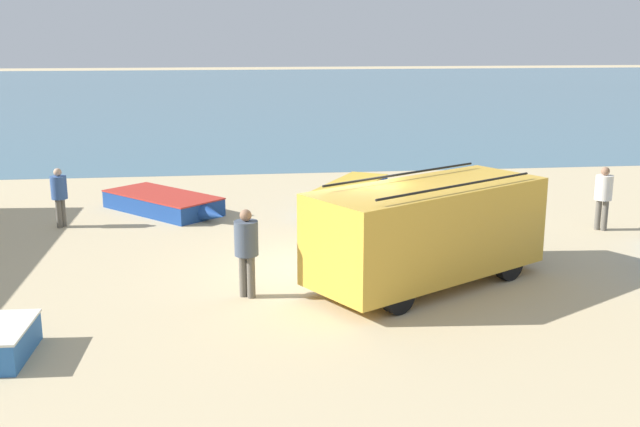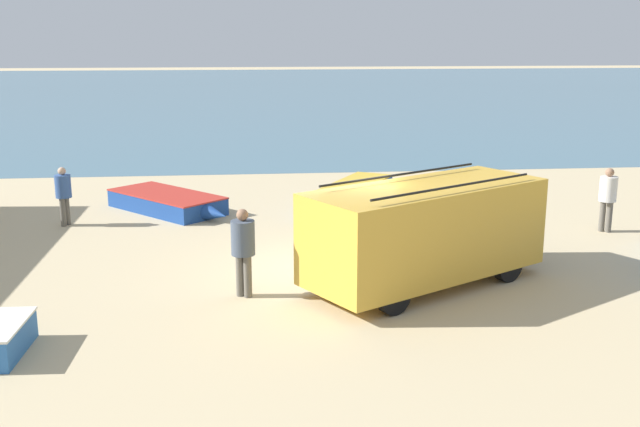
# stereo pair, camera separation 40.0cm
# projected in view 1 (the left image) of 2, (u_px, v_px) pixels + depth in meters

# --- Properties ---
(ground_plane) EXTENTS (200.00, 200.00, 0.00)m
(ground_plane) POSITION_uv_depth(u_px,v_px,m) (337.00, 271.00, 16.73)
(ground_plane) COLOR tan
(sea_water) EXTENTS (120.00, 80.00, 0.01)m
(sea_water) POSITION_uv_depth(u_px,v_px,m) (254.00, 92.00, 66.89)
(sea_water) COLOR #477084
(sea_water) RESTS_ON ground_plane
(parked_van) EXTENTS (5.60, 4.41, 2.29)m
(parked_van) POSITION_uv_depth(u_px,v_px,m) (428.00, 230.00, 15.62)
(parked_van) COLOR gold
(parked_van) RESTS_ON ground_plane
(fishing_rowboat_1) EXTENTS (3.42, 4.96, 0.67)m
(fishing_rowboat_1) POSITION_uv_depth(u_px,v_px,m) (344.00, 197.00, 22.74)
(fishing_rowboat_1) COLOR #234CA3
(fishing_rowboat_1) RESTS_ON ground_plane
(fishing_rowboat_2) EXTENTS (3.86, 4.02, 0.53)m
(fishing_rowboat_2) POSITION_uv_depth(u_px,v_px,m) (165.00, 203.00, 22.20)
(fishing_rowboat_2) COLOR navy
(fishing_rowboat_2) RESTS_ON ground_plane
(fisherman_0) EXTENTS (0.45, 0.45, 1.73)m
(fisherman_0) POSITION_uv_depth(u_px,v_px,m) (603.00, 193.00, 20.01)
(fisherman_0) COLOR #5B564C
(fisherman_0) RESTS_ON ground_plane
(fisherman_1) EXTENTS (0.48, 0.48, 1.82)m
(fisherman_1) POSITION_uv_depth(u_px,v_px,m) (246.00, 245.00, 14.88)
(fisherman_1) COLOR #5B564C
(fisherman_1) RESTS_ON ground_plane
(fisherman_2) EXTENTS (0.43, 0.43, 1.64)m
(fisherman_2) POSITION_uv_depth(u_px,v_px,m) (59.00, 192.00, 20.33)
(fisherman_2) COLOR #5B564C
(fisherman_2) RESTS_ON ground_plane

